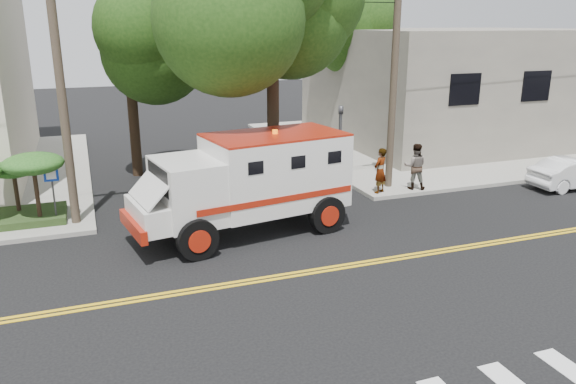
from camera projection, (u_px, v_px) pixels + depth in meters
name	position (u px, v px, depth m)	size (l,w,h in m)	color
ground	(299.00, 274.00, 15.13)	(100.00, 100.00, 0.00)	black
sidewalk_ne	(435.00, 141.00, 31.69)	(17.00, 17.00, 0.15)	gray
building_right	(456.00, 84.00, 31.74)	(14.00, 12.00, 6.00)	slate
utility_pole_left	(61.00, 90.00, 17.37)	(0.28, 0.28, 9.00)	#382D23
utility_pole_right	(394.00, 77.00, 21.47)	(0.28, 0.28, 9.00)	#382D23
tree_main	(287.00, 1.00, 19.26)	(6.08, 5.70, 9.85)	black
tree_left	(136.00, 42.00, 23.17)	(4.48, 4.20, 7.70)	black
tree_right	(346.00, 30.00, 30.45)	(4.80, 4.50, 8.20)	black
traffic_signal	(340.00, 143.00, 20.77)	(0.15, 0.18, 3.60)	#3F3F42
accessibility_sign	(53.00, 187.00, 18.23)	(0.45, 0.10, 2.02)	#3F3F42
palm_planter	(11.00, 179.00, 18.15)	(3.52, 2.63, 2.36)	#1E3314
armored_truck	(250.00, 179.00, 17.66)	(7.21, 3.68, 3.14)	silver
parked_sedan	(574.00, 173.00, 22.82)	(1.32, 3.80, 1.25)	silver
pedestrian_a	(380.00, 171.00, 21.59)	(0.64, 0.42, 1.76)	gray
pedestrian_b	(415.00, 166.00, 22.09)	(0.89, 0.69, 1.83)	gray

